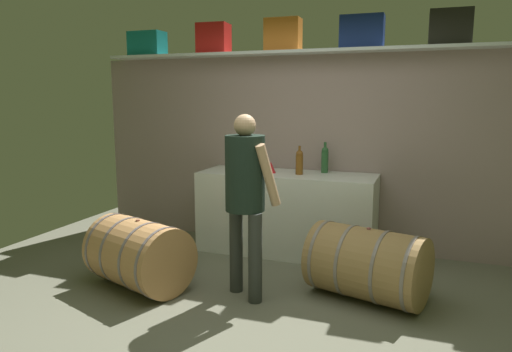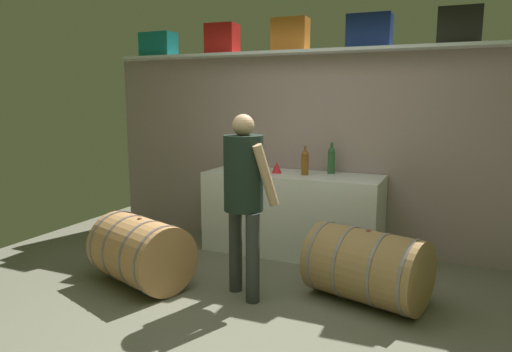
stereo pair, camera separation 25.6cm
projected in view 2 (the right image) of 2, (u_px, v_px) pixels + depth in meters
ground_plane at (277, 297)px, 4.05m from camera, size 6.68×7.29×0.02m
back_wall_panel at (328, 153)px, 5.25m from camera, size 5.48×0.10×2.15m
high_shelf_board at (326, 51)px, 4.93m from camera, size 5.04×0.40×0.03m
toolcase_teal at (158, 45)px, 5.75m from camera, size 0.42×0.25×0.29m
toolcase_red at (222, 39)px, 5.39m from camera, size 0.36×0.29×0.34m
toolcase_orange at (290, 35)px, 5.06m from camera, size 0.39×0.23×0.35m
toolcase_navy at (369, 31)px, 4.73m from camera, size 0.44×0.26×0.33m
toolcase_black at (459, 26)px, 4.39m from camera, size 0.39×0.28×0.33m
work_cabinet at (292, 213)px, 5.12m from camera, size 1.90×0.65×0.88m
wine_bottle_amber at (305, 162)px, 4.94m from camera, size 0.08×0.08×0.31m
wine_bottle_green at (331, 160)px, 5.03m from camera, size 0.08×0.08×0.33m
wine_glass at (245, 164)px, 5.06m from camera, size 0.07×0.07×0.14m
red_funnel at (277, 167)px, 5.07m from camera, size 0.11×0.11×0.12m
wine_barrel_near at (141, 252)px, 4.25m from camera, size 1.03×0.87×0.63m
wine_barrel_far at (367, 266)px, 3.90m from camera, size 1.07×0.84×0.62m
winemaker_pouring at (244, 187)px, 3.90m from camera, size 0.50×0.44×1.56m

